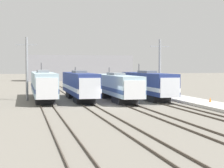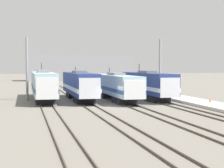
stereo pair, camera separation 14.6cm
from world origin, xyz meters
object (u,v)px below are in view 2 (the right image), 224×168
at_px(locomotive_far_right, 148,85).
at_px(catenary_tower_right, 160,67).
at_px(locomotive_center_left, 80,85).
at_px(traffic_cone, 210,100).
at_px(locomotive_far_left, 43,85).
at_px(catenary_tower_left, 27,67).
at_px(locomotive_center_right, 117,86).

distance_m(locomotive_far_right, catenary_tower_right, 4.21).
relative_size(locomotive_center_left, traffic_cone, 30.44).
xyz_separation_m(locomotive_far_left, traffic_cone, (20.40, -11.27, -1.59)).
bearing_deg(catenary_tower_right, traffic_cone, -77.82).
distance_m(locomotive_far_left, catenary_tower_right, 18.09).
distance_m(locomotive_center_left, locomotive_far_right, 10.21).
bearing_deg(locomotive_center_left, traffic_cone, -32.77).
relative_size(catenary_tower_left, catenary_tower_right, 1.00).
bearing_deg(locomotive_center_right, catenary_tower_left, 165.79).
height_order(locomotive_center_right, traffic_cone, locomotive_center_right).
height_order(locomotive_far_left, traffic_cone, locomotive_far_left).
bearing_deg(locomotive_center_right, locomotive_center_left, 163.91).
relative_size(locomotive_far_right, catenary_tower_right, 2.01).
bearing_deg(traffic_cone, locomotive_center_right, 140.60).
bearing_deg(locomotive_far_left, traffic_cone, -28.92).
relative_size(locomotive_far_right, catenary_tower_left, 2.01).
height_order(locomotive_far_left, catenary_tower_right, catenary_tower_right).
xyz_separation_m(locomotive_far_left, locomotive_center_right, (10.20, -2.89, -0.17)).
relative_size(locomotive_far_left, locomotive_far_right, 1.09).
bearing_deg(locomotive_far_left, locomotive_center_right, -15.84).
distance_m(locomotive_center_left, catenary_tower_right, 13.17).
xyz_separation_m(catenary_tower_right, traffic_cone, (2.49, -11.53, -4.10)).
bearing_deg(locomotive_center_left, catenary_tower_left, 167.11).
bearing_deg(locomotive_far_right, catenary_tower_right, 38.66).
xyz_separation_m(locomotive_center_right, locomotive_far_right, (5.10, 1.07, 0.12)).
xyz_separation_m(locomotive_far_left, catenary_tower_right, (17.92, 0.26, 2.51)).
relative_size(locomotive_far_left, locomotive_center_left, 1.10).
relative_size(locomotive_far_left, catenary_tower_left, 2.20).
height_order(locomotive_center_right, locomotive_far_right, locomotive_far_right).
relative_size(locomotive_center_left, catenary_tower_left, 1.99).
distance_m(locomotive_far_left, catenary_tower_left, 3.38).
xyz_separation_m(locomotive_center_left, locomotive_center_right, (5.10, -1.47, -0.14)).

